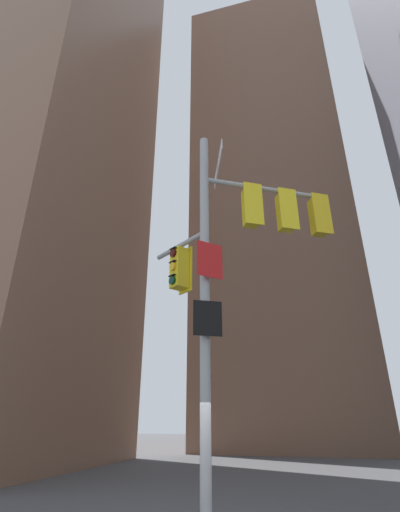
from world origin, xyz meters
The scene contains 3 objects.
building_tower_left centered at (-15.37, 10.53, 25.93)m, with size 13.13×13.13×51.85m, color brown.
building_mid_block centered at (0.30, 27.68, 23.30)m, with size 13.96×13.96×46.61m, color brown.
signal_pole_assembly centered at (0.67, 0.52, 5.69)m, with size 4.53×2.45×8.81m.
Camera 1 is at (1.86, -7.37, 2.20)m, focal length 26.19 mm.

